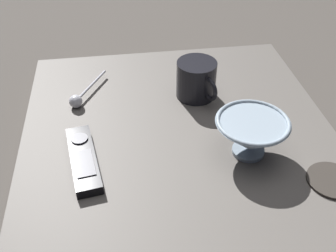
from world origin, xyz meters
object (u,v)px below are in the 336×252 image
(teaspoon, at_px, (78,99))
(drink_coaster, at_px, (332,180))
(cereal_bowl, at_px, (251,135))
(tv_remote_near, at_px, (83,159))
(coffee_mug, at_px, (197,80))

(teaspoon, bearing_deg, drink_coaster, 146.28)
(cereal_bowl, xyz_separation_m, tv_remote_near, (0.31, -0.02, -0.03))
(drink_coaster, bearing_deg, tv_remote_near, -14.11)
(teaspoon, height_order, drink_coaster, teaspoon)
(teaspoon, relative_size, tv_remote_near, 0.75)
(drink_coaster, bearing_deg, cereal_bowl, -37.11)
(cereal_bowl, height_order, drink_coaster, cereal_bowl)
(cereal_bowl, distance_m, teaspoon, 0.39)
(cereal_bowl, relative_size, coffee_mug, 1.19)
(coffee_mug, bearing_deg, cereal_bowl, 106.92)
(coffee_mug, bearing_deg, drink_coaster, 122.17)
(cereal_bowl, bearing_deg, coffee_mug, -73.08)
(coffee_mug, relative_size, drink_coaster, 1.29)
(teaspoon, bearing_deg, cereal_bowl, 147.66)
(cereal_bowl, distance_m, drink_coaster, 0.16)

